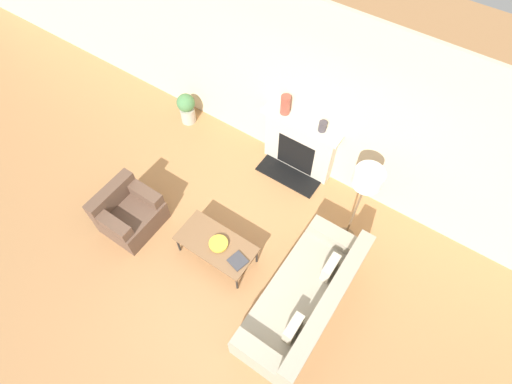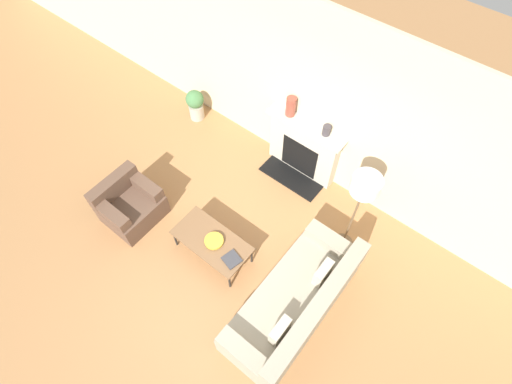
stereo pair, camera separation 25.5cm
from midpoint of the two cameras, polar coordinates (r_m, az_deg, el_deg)
The scene contains 12 objects.
ground_plane at distance 5.84m, azimuth -4.39°, elevation -12.41°, with size 18.00×18.00×0.00m, color #A87547.
wall_back at distance 5.81m, azimuth 11.51°, elevation 11.84°, with size 18.00×0.06×2.90m.
fireplace at distance 6.45m, azimuth 7.86°, elevation 6.18°, with size 1.30×0.59×1.07m.
couch at distance 5.41m, azimuth 7.13°, elevation -15.58°, with size 0.88×2.07×0.87m.
armchair_near at distance 6.31m, azimuth -16.51°, elevation -1.76°, with size 0.75×0.82×0.71m.
coffee_table at distance 5.67m, azimuth -5.05°, elevation -7.07°, with size 1.13×0.57×0.41m.
bowl at distance 5.60m, azimuth -4.71°, elevation -7.02°, with size 0.27×0.27×0.05m.
book at distance 5.49m, azimuth -2.14°, elevation -9.64°, with size 0.27×0.26×0.02m.
floor_lamp at distance 5.04m, azimuth 16.45°, elevation -0.08°, with size 0.37×0.37×1.67m.
mantel_vase_left at distance 6.04m, azimuth 6.23°, elevation 12.02°, with size 0.15×0.15×0.32m.
mantel_vase_center_left at distance 5.90m, azimuth 11.27°, elevation 8.61°, with size 0.12×0.12×0.16m.
potted_plant at distance 7.41m, azimuth -7.66°, elevation 12.35°, with size 0.32×0.32×0.61m.
Camera 2 is at (1.75, -1.29, 5.43)m, focal length 28.00 mm.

